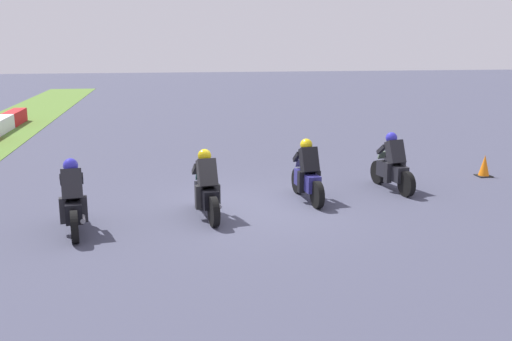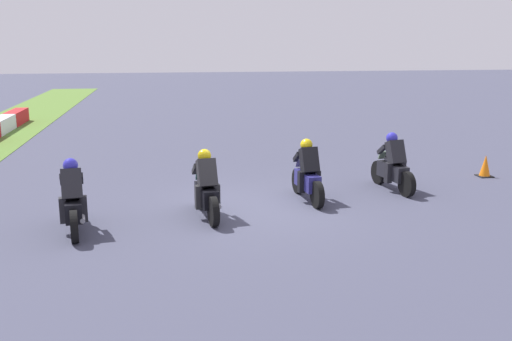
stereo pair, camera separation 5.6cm
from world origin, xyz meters
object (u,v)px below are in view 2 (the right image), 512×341
(rider_lane_a, at_px, (393,167))
(rider_lane_c, at_px, (206,190))
(traffic_cone, at_px, (485,167))
(rider_lane_d, at_px, (73,202))
(rider_lane_b, at_px, (308,175))

(rider_lane_a, relative_size, rider_lane_c, 1.00)
(rider_lane_a, xyz_separation_m, traffic_cone, (1.01, -3.23, -0.33))
(rider_lane_c, distance_m, traffic_cone, 8.61)
(rider_lane_d, bearing_deg, traffic_cone, -82.30)
(rider_lane_a, xyz_separation_m, rider_lane_c, (-1.58, 4.98, 0.00))
(rider_lane_a, bearing_deg, rider_lane_b, 95.95)
(rider_lane_b, bearing_deg, rider_lane_d, 100.93)
(rider_lane_c, xyz_separation_m, rider_lane_d, (-0.56, 2.75, 0.00))
(rider_lane_c, bearing_deg, traffic_cone, -80.12)
(rider_lane_c, relative_size, rider_lane_d, 1.00)
(rider_lane_c, xyz_separation_m, traffic_cone, (2.60, -8.20, -0.33))
(traffic_cone, bearing_deg, rider_lane_a, 107.45)
(rider_lane_b, height_order, traffic_cone, rider_lane_b)
(rider_lane_d, relative_size, traffic_cone, 3.24)
(rider_lane_a, height_order, rider_lane_d, same)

